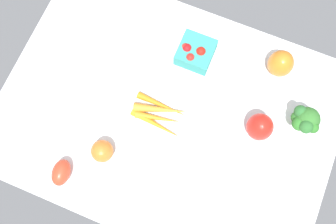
{
  "coord_description": "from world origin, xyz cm",
  "views": [
    {
      "loc": [
        12.66,
        -30.68,
        121.72
      ],
      "look_at": [
        0.0,
        0.0,
        4.0
      ],
      "focal_mm": 42.59,
      "sensor_mm": 36.0,
      "label": 1
    }
  ],
  "objects_px": {
    "roma_tomato": "(61,172)",
    "broccoli_head": "(305,120)",
    "berry_basket": "(195,52)",
    "heirloom_tomato_orange": "(102,151)",
    "bell_pepper_red": "(260,127)",
    "carrot_bunch": "(159,114)",
    "bell_pepper_orange": "(281,63)"
  },
  "relations": [
    {
      "from": "roma_tomato",
      "to": "broccoli_head",
      "type": "bearing_deg",
      "value": -65.2
    },
    {
      "from": "berry_basket",
      "to": "heirloom_tomato_orange",
      "type": "distance_m",
      "value": 0.43
    },
    {
      "from": "berry_basket",
      "to": "bell_pepper_red",
      "type": "distance_m",
      "value": 0.31
    },
    {
      "from": "carrot_bunch",
      "to": "broccoli_head",
      "type": "distance_m",
      "value": 0.43
    },
    {
      "from": "bell_pepper_red",
      "to": "bell_pepper_orange",
      "type": "bearing_deg",
      "value": 91.42
    },
    {
      "from": "bell_pepper_orange",
      "to": "carrot_bunch",
      "type": "distance_m",
      "value": 0.41
    },
    {
      "from": "bell_pepper_red",
      "to": "carrot_bunch",
      "type": "bearing_deg",
      "value": -167.16
    },
    {
      "from": "bell_pepper_red",
      "to": "broccoli_head",
      "type": "distance_m",
      "value": 0.13
    },
    {
      "from": "bell_pepper_orange",
      "to": "berry_basket",
      "type": "bearing_deg",
      "value": -167.7
    },
    {
      "from": "roma_tomato",
      "to": "bell_pepper_orange",
      "type": "relative_size",
      "value": 0.8
    },
    {
      "from": "heirloom_tomato_orange",
      "to": "berry_basket",
      "type": "bearing_deg",
      "value": 71.04
    },
    {
      "from": "bell_pepper_orange",
      "to": "bell_pepper_red",
      "type": "height_order",
      "value": "same"
    },
    {
      "from": "bell_pepper_orange",
      "to": "carrot_bunch",
      "type": "bearing_deg",
      "value": -135.59
    },
    {
      "from": "broccoli_head",
      "to": "heirloom_tomato_orange",
      "type": "relative_size",
      "value": 1.61
    },
    {
      "from": "bell_pepper_orange",
      "to": "broccoli_head",
      "type": "height_order",
      "value": "broccoli_head"
    },
    {
      "from": "roma_tomato",
      "to": "heirloom_tomato_orange",
      "type": "relative_size",
      "value": 1.17
    },
    {
      "from": "bell_pepper_red",
      "to": "heirloom_tomato_orange",
      "type": "xyz_separation_m",
      "value": [
        -0.41,
        -0.24,
        -0.02
      ]
    },
    {
      "from": "bell_pepper_orange",
      "to": "heirloom_tomato_orange",
      "type": "relative_size",
      "value": 1.46
    },
    {
      "from": "roma_tomato",
      "to": "bell_pepper_red",
      "type": "height_order",
      "value": "bell_pepper_red"
    },
    {
      "from": "bell_pepper_red",
      "to": "carrot_bunch",
      "type": "distance_m",
      "value": 0.31
    },
    {
      "from": "bell_pepper_orange",
      "to": "broccoli_head",
      "type": "distance_m",
      "value": 0.2
    },
    {
      "from": "carrot_bunch",
      "to": "bell_pepper_orange",
      "type": "bearing_deg",
      "value": 44.41
    },
    {
      "from": "berry_basket",
      "to": "roma_tomato",
      "type": "bearing_deg",
      "value": -113.93
    },
    {
      "from": "carrot_bunch",
      "to": "broccoli_head",
      "type": "bearing_deg",
      "value": 17.65
    },
    {
      "from": "berry_basket",
      "to": "broccoli_head",
      "type": "relative_size",
      "value": 1.01
    },
    {
      "from": "berry_basket",
      "to": "bell_pepper_red",
      "type": "bearing_deg",
      "value": -30.95
    },
    {
      "from": "roma_tomato",
      "to": "berry_basket",
      "type": "height_order",
      "value": "berry_basket"
    },
    {
      "from": "heirloom_tomato_orange",
      "to": "broccoli_head",
      "type": "bearing_deg",
      "value": 30.47
    },
    {
      "from": "bell_pepper_orange",
      "to": "bell_pepper_red",
      "type": "relative_size",
      "value": 1.0
    },
    {
      "from": "bell_pepper_orange",
      "to": "berry_basket",
      "type": "distance_m",
      "value": 0.27
    },
    {
      "from": "broccoli_head",
      "to": "carrot_bunch",
      "type": "bearing_deg",
      "value": -162.35
    },
    {
      "from": "roma_tomato",
      "to": "broccoli_head",
      "type": "distance_m",
      "value": 0.73
    }
  ]
}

